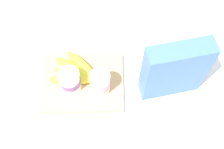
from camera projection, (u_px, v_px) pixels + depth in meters
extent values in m
plane|color=white|center=(83.00, 83.00, 1.03)|extent=(2.40, 2.40, 0.00)
cube|color=tan|center=(82.00, 82.00, 1.02)|extent=(0.29, 0.23, 0.02)
cube|color=#4770B7|center=(174.00, 71.00, 0.90)|extent=(0.21, 0.10, 0.26)
cylinder|color=white|center=(100.00, 83.00, 0.96)|extent=(0.07, 0.07, 0.09)
cylinder|color=pink|center=(100.00, 83.00, 0.96)|extent=(0.07, 0.07, 0.04)
cylinder|color=silver|center=(100.00, 76.00, 0.91)|extent=(0.07, 0.07, 0.00)
cylinder|color=white|center=(70.00, 81.00, 0.97)|extent=(0.07, 0.07, 0.08)
cylinder|color=#7A4C99|center=(70.00, 81.00, 0.97)|extent=(0.07, 0.07, 0.03)
cylinder|color=silver|center=(68.00, 75.00, 0.93)|extent=(0.07, 0.07, 0.00)
ellipsoid|color=yellow|center=(81.00, 66.00, 1.02)|extent=(0.14, 0.14, 0.04)
ellipsoid|color=yellow|center=(76.00, 69.00, 1.01)|extent=(0.17, 0.12, 0.04)
ellipsoid|color=yellow|center=(75.00, 75.00, 1.00)|extent=(0.16, 0.07, 0.03)
ellipsoid|color=yellow|center=(73.00, 80.00, 0.99)|extent=(0.17, 0.04, 0.04)
cylinder|color=brown|center=(96.00, 81.00, 1.00)|extent=(0.01, 0.01, 0.02)
cylinder|color=silver|center=(19.00, 80.00, 1.03)|extent=(0.11, 0.02, 0.01)
ellipsoid|color=silver|center=(2.00, 79.00, 1.03)|extent=(0.04, 0.03, 0.01)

